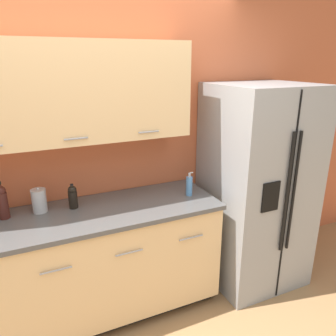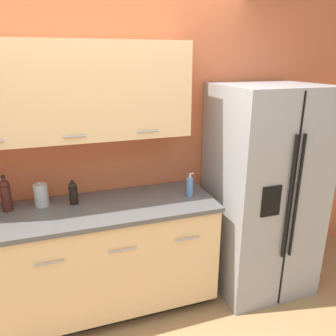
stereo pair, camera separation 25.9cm
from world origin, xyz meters
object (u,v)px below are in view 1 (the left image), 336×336
object	(u,v)px
soap_dispenser	(189,186)
steel_canister	(39,201)
wine_bottle	(2,202)
oil_bottle	(73,196)
refrigerator	(256,187)

from	to	relation	value
soap_dispenser	steel_canister	distance (m)	1.16
wine_bottle	oil_bottle	distance (m)	0.48
wine_bottle	refrigerator	bearing A→B (deg)	-5.96
soap_dispenser	steel_canister	size ratio (longest dim) A/B	1.04
refrigerator	wine_bottle	bearing A→B (deg)	174.04
wine_bottle	soap_dispenser	size ratio (longest dim) A/B	1.39
soap_dispenser	oil_bottle	distance (m)	0.92
wine_bottle	soap_dispenser	distance (m)	1.40
steel_canister	wine_bottle	bearing A→B (deg)	-178.57
oil_bottle	steel_canister	world-z (taller)	same
oil_bottle	steel_canister	size ratio (longest dim) A/B	1.00
refrigerator	oil_bottle	bearing A→B (deg)	173.33
oil_bottle	steel_canister	distance (m)	0.24
refrigerator	steel_canister	xyz separation A→B (m)	(-1.81, 0.22, 0.11)
soap_dispenser	steel_canister	world-z (taller)	soap_dispenser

